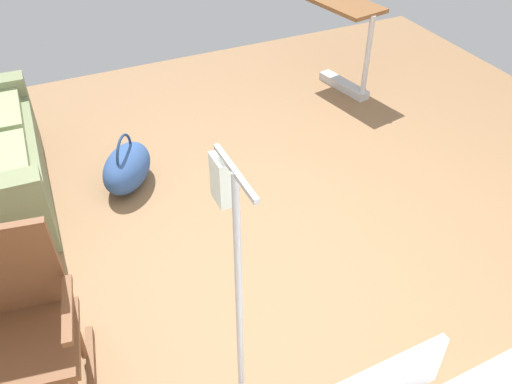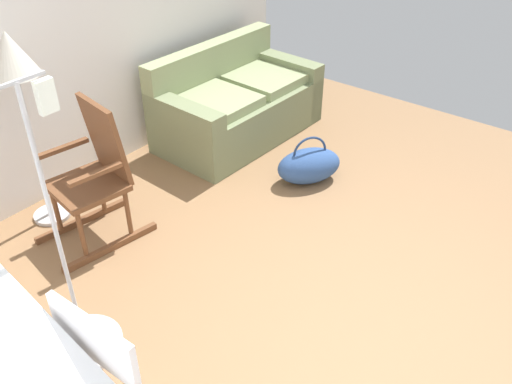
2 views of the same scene
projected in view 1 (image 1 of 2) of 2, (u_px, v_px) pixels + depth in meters
The scene contains 4 objects.
ground_plane at pixel (304, 246), 3.63m from camera, with size 6.34×6.34×0.00m, color olive.
rocking_chair at pixel (23, 327), 2.50m from camera, with size 0.83×0.59×1.05m.
overbed_table at pixel (345, 36), 5.08m from camera, with size 0.87×0.54×0.84m.
duffel_bag at pixel (127, 167), 4.08m from camera, with size 0.64×0.57×0.43m.
Camera 1 is at (-2.24, 1.39, 2.55)m, focal length 37.94 mm.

